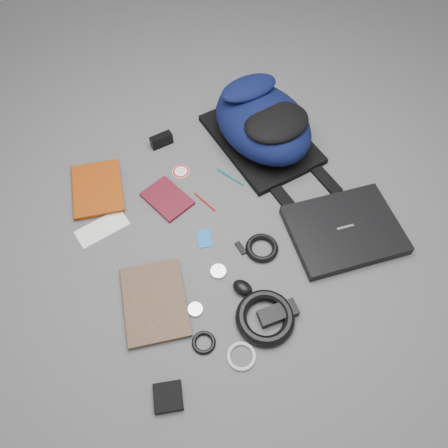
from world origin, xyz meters
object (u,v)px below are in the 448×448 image
laptop (344,230)px  power_brick (278,313)px  backpack (263,122)px  dvd_case (167,199)px  comic_book (124,308)px  pouch (168,397)px  textbook_red (72,193)px  mouse (243,288)px  compact_camera (161,140)px

laptop → power_brick: laptop is taller
backpack → dvd_case: 0.52m
laptop → dvd_case: (-0.50, 0.49, -0.01)m
dvd_case → comic_book: bearing=-148.2°
dvd_case → pouch: size_ratio=2.14×
laptop → textbook_red: bearing=154.2°
mouse → power_brick: size_ratio=0.55×
power_brick → pouch: bearing=-163.6°
comic_book → dvd_case: comic_book is taller
dvd_case → pouch: (-0.35, -0.67, 0.00)m
laptop → textbook_red: 1.08m
textbook_red → power_brick: size_ratio=1.97×
pouch → comic_book: bearing=89.0°
laptop → comic_book: bearing=-175.2°
mouse → pouch: bearing=-177.3°
backpack → comic_book: 0.94m
textbook_red → dvd_case: 0.38m
backpack → textbook_red: size_ratio=2.05×
laptop → backpack: bearing=105.4°
compact_camera → pouch: (-0.47, -0.95, -0.02)m
dvd_case → mouse: 0.49m
dvd_case → power_brick: bearing=-94.0°
mouse → laptop: bearing=-22.6°
backpack → laptop: size_ratio=1.35×
compact_camera → mouse: compact_camera is taller
backpack → compact_camera: 0.44m
dvd_case → laptop: bearing=-57.0°
laptop → power_brick: size_ratio=3.00×
dvd_case → power_brick: size_ratio=1.39×
backpack → dvd_case: size_ratio=2.92×
textbook_red → mouse: (0.36, -0.71, 0.00)m
laptop → mouse: size_ratio=5.44×
dvd_case → power_brick: power_brick is taller
mouse → backpack: bearing=28.3°
power_brick → backpack: bearing=70.8°
laptop → textbook_red: (-0.81, 0.72, -0.01)m
textbook_red → compact_camera: 0.44m
compact_camera → pouch: size_ratio=1.10×
mouse → power_brick: 0.15m
textbook_red → power_brick: power_brick is taller
backpack → laptop: (-0.00, -0.56, -0.09)m
laptop → mouse: bearing=-165.0°
comic_book → pouch: same height
backpack → comic_book: bearing=-153.4°
comic_book → dvd_case: 0.48m
backpack → laptop: bearing=-88.7°
comic_book → textbook_red: bearing=106.2°
backpack → pouch: (-0.85, -0.74, -0.10)m
textbook_red → power_brick: 0.94m
textbook_red → dvd_case: bearing=-16.2°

